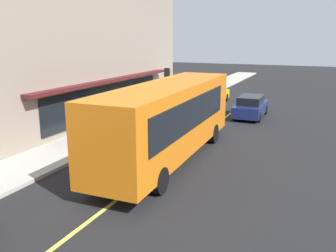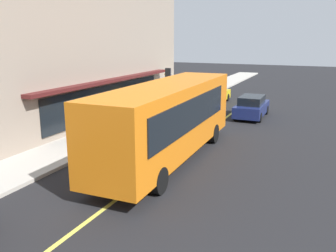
{
  "view_description": "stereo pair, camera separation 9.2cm",
  "coord_description": "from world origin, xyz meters",
  "px_view_note": "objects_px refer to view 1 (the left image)",
  "views": [
    {
      "loc": [
        -17.13,
        -6.23,
        5.47
      ],
      "look_at": [
        -2.75,
        0.08,
        1.6
      ],
      "focal_mm": 38.43,
      "sensor_mm": 36.0,
      "label": 1
    },
    {
      "loc": [
        -17.09,
        -6.31,
        5.47
      ],
      "look_at": [
        -2.75,
        0.08,
        1.6
      ],
      "focal_mm": 38.43,
      "sensor_mm": 36.0,
      "label": 2
    }
  ],
  "objects_px": {
    "car_yellow": "(213,94)",
    "pedestrian_waiting": "(140,108)",
    "pedestrian_mid_block": "(163,95)",
    "bus": "(169,118)",
    "traffic_light": "(167,80)",
    "car_navy": "(251,107)"
  },
  "relations": [
    {
      "from": "car_navy",
      "to": "pedestrian_mid_block",
      "type": "height_order",
      "value": "pedestrian_mid_block"
    },
    {
      "from": "bus",
      "to": "car_yellow",
      "type": "relative_size",
      "value": 2.58
    },
    {
      "from": "bus",
      "to": "car_yellow",
      "type": "distance_m",
      "value": 15.4
    },
    {
      "from": "car_yellow",
      "to": "traffic_light",
      "type": "bearing_deg",
      "value": 163.81
    },
    {
      "from": "bus",
      "to": "traffic_light",
      "type": "relative_size",
      "value": 3.49
    },
    {
      "from": "car_navy",
      "to": "pedestrian_waiting",
      "type": "bearing_deg",
      "value": 134.9
    },
    {
      "from": "traffic_light",
      "to": "pedestrian_mid_block",
      "type": "relative_size",
      "value": 2.01
    },
    {
      "from": "bus",
      "to": "car_navy",
      "type": "relative_size",
      "value": 2.59
    },
    {
      "from": "traffic_light",
      "to": "bus",
      "type": "bearing_deg",
      "value": -155.85
    },
    {
      "from": "pedestrian_waiting",
      "to": "pedestrian_mid_block",
      "type": "bearing_deg",
      "value": 11.24
    },
    {
      "from": "traffic_light",
      "to": "car_yellow",
      "type": "height_order",
      "value": "traffic_light"
    },
    {
      "from": "traffic_light",
      "to": "pedestrian_waiting",
      "type": "distance_m",
      "value": 4.57
    },
    {
      "from": "pedestrian_mid_block",
      "to": "pedestrian_waiting",
      "type": "height_order",
      "value": "pedestrian_waiting"
    },
    {
      "from": "car_yellow",
      "to": "pedestrian_mid_block",
      "type": "height_order",
      "value": "pedestrian_mid_block"
    },
    {
      "from": "car_navy",
      "to": "car_yellow",
      "type": "bearing_deg",
      "value": 42.83
    },
    {
      "from": "bus",
      "to": "car_navy",
      "type": "distance_m",
      "value": 10.9
    },
    {
      "from": "car_yellow",
      "to": "pedestrian_waiting",
      "type": "relative_size",
      "value": 2.51
    },
    {
      "from": "car_navy",
      "to": "pedestrian_mid_block",
      "type": "xyz_separation_m",
      "value": [
        0.33,
        6.98,
        0.36
      ]
    },
    {
      "from": "car_yellow",
      "to": "pedestrian_waiting",
      "type": "bearing_deg",
      "value": 170.8
    },
    {
      "from": "bus",
      "to": "pedestrian_mid_block",
      "type": "distance_m",
      "value": 12.29
    },
    {
      "from": "bus",
      "to": "traffic_light",
      "type": "xyz_separation_m",
      "value": [
        9.33,
        4.18,
        0.55
      ]
    },
    {
      "from": "traffic_light",
      "to": "pedestrian_mid_block",
      "type": "xyz_separation_m",
      "value": [
        1.7,
        1.17,
        -1.43
      ]
    }
  ]
}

